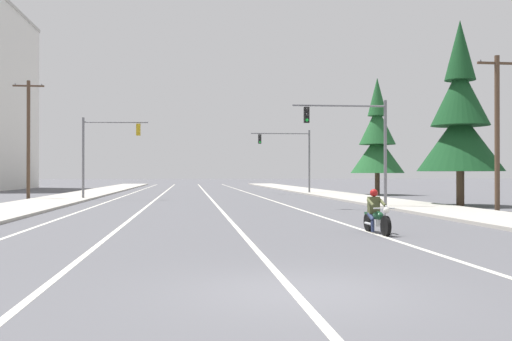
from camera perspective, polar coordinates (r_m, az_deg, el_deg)
ground_plane at (r=9.80m, az=4.36°, el=-11.92°), size 400.00×400.00×0.00m
lane_stripe_center at (r=54.48m, az=-4.88°, el=-2.37°), size 0.16×100.00×0.01m
lane_stripe_left at (r=54.51m, az=-9.32°, el=-2.36°), size 0.16×100.00×0.01m
lane_stripe_right at (r=54.79m, az=-0.37°, el=-2.36°), size 0.16×100.00×0.01m
lane_stripe_far_left at (r=54.74m, az=-12.58°, el=-2.35°), size 0.16×100.00×0.01m
sidewalk_kerb_right at (r=51.15m, az=8.08°, el=-2.43°), size 4.40×110.00×0.14m
sidewalk_kerb_left at (r=50.33m, az=-17.45°, el=-2.45°), size 4.40×110.00×0.14m
motorcycle_with_rider at (r=19.35m, az=11.83°, el=-4.40°), size 0.70×2.19×1.46m
traffic_signal_near_right at (r=33.50m, az=10.11°, el=3.41°), size 5.51×0.37×6.20m
traffic_signal_near_left at (r=44.94m, az=-15.01°, el=2.43°), size 4.93×0.50×6.20m
traffic_signal_mid_right at (r=55.87m, az=3.60°, el=1.94°), size 5.80×0.37×6.20m
utility_pole_right_near at (r=32.67m, az=22.79°, el=3.78°), size 2.16×0.26×8.15m
utility_pole_left_near at (r=46.62m, az=-21.63°, el=3.09°), size 2.29×0.26×8.98m
conifer_tree_right_verge_near at (r=37.36m, az=19.58°, el=4.70°), size 5.17×5.17×11.38m
conifer_tree_right_verge_far at (r=54.25m, az=11.93°, el=2.87°), size 4.92×4.92×10.83m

